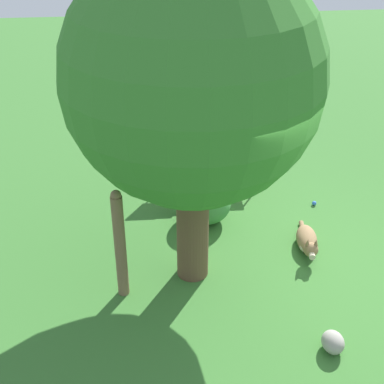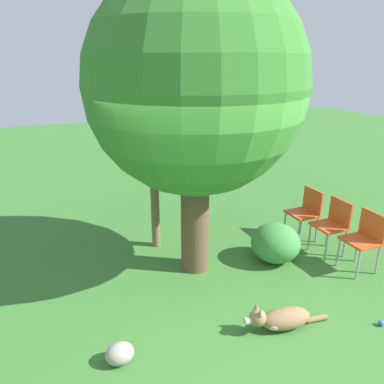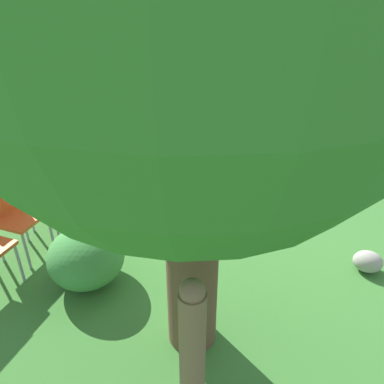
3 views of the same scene
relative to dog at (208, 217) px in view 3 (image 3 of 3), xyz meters
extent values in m
plane|color=#38702D|center=(-0.42, 0.40, -0.13)|extent=(30.00, 30.00, 0.00)
cylinder|color=brown|center=(-0.34, 1.60, 0.78)|extent=(0.39, 0.39, 1.83)
ellipsoid|color=olive|center=(0.06, -0.01, -0.01)|extent=(0.63, 0.37, 0.24)
ellipsoid|color=#C6B293|center=(-0.10, 0.02, -0.02)|extent=(0.24, 0.26, 0.15)
sphere|color=olive|center=(-0.28, 0.04, 0.07)|extent=(0.22, 0.22, 0.19)
cylinder|color=#C6B293|center=(-0.39, 0.06, 0.06)|extent=(0.10, 0.09, 0.08)
cone|color=olive|center=(-0.29, -0.01, 0.19)|extent=(0.06, 0.06, 0.09)
cone|color=olive|center=(-0.28, 0.10, 0.19)|extent=(0.06, 0.06, 0.09)
cylinder|color=olive|center=(0.46, -0.07, -0.10)|extent=(0.28, 0.11, 0.07)
sphere|color=brown|center=(-0.63, 2.48, 1.26)|extent=(0.12, 0.12, 0.12)
cube|color=#D14C1E|center=(1.76, 0.58, 0.34)|extent=(0.43, 0.45, 0.04)
cube|color=#D14C1E|center=(1.96, 0.57, 0.55)|extent=(0.04, 0.44, 0.39)
cylinder|color=#99999E|center=(1.58, 0.39, 0.09)|extent=(0.03, 0.03, 0.45)
cylinder|color=#99999E|center=(1.59, 0.77, 0.09)|extent=(0.03, 0.03, 0.45)
cylinder|color=#99999E|center=(1.94, 0.38, 0.09)|extent=(0.03, 0.03, 0.45)
cylinder|color=#99999E|center=(1.95, 0.76, 0.09)|extent=(0.03, 0.03, 0.45)
cube|color=#D14C1E|center=(1.71, 1.13, 0.34)|extent=(0.43, 0.45, 0.04)
cube|color=#D14C1E|center=(1.90, 1.13, 0.55)|extent=(0.04, 0.44, 0.39)
cylinder|color=#99999E|center=(1.52, 0.95, 0.09)|extent=(0.03, 0.03, 0.45)
cylinder|color=#99999E|center=(1.53, 1.33, 0.09)|extent=(0.03, 0.03, 0.45)
cylinder|color=#99999E|center=(1.88, 0.94, 0.09)|extent=(0.03, 0.03, 0.45)
cylinder|color=#99999E|center=(1.47, 1.51, 0.09)|extent=(0.03, 0.03, 0.45)
sphere|color=blue|center=(1.09, -0.44, -0.10)|extent=(0.07, 0.07, 0.07)
ellipsoid|color=gray|center=(-1.79, 0.24, -0.02)|extent=(0.29, 0.24, 0.23)
ellipsoid|color=#3D843D|center=(0.85, 1.29, 0.16)|extent=(0.73, 0.73, 0.59)
camera|label=1|loc=(-5.70, 2.16, 4.27)|focal=50.00mm
camera|label=2|loc=(-2.34, -2.77, 2.80)|focal=35.00mm
camera|label=3|loc=(-1.03, 3.67, 2.47)|focal=35.00mm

